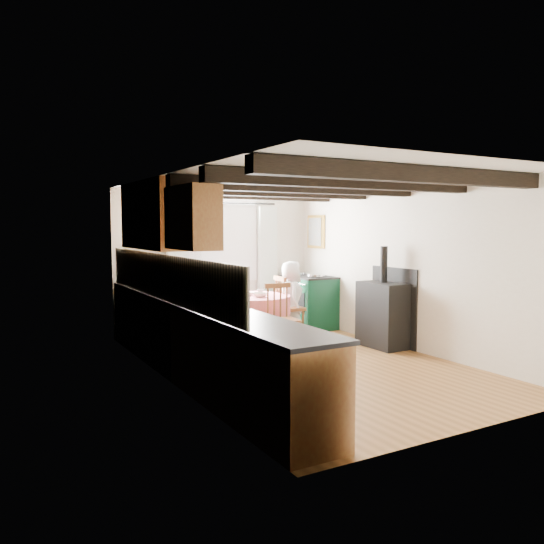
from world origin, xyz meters
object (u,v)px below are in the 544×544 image
chair_near (282,318)px  cup (260,292)px  dining_table (253,318)px  chair_right (289,306)px  child_right (291,298)px  cast_iron_stove (383,297)px  child_far (231,301)px  chair_left (205,316)px  aga_range (308,301)px

chair_near → cup: size_ratio=9.50×
dining_table → chair_near: chair_near is taller
chair_near → chair_right: (0.70, 0.94, 0.00)m
child_right → chair_right: bearing=155.1°
chair_right → cast_iron_stove: cast_iron_stove is taller
dining_table → cup: size_ratio=11.46×
child_far → child_right: 1.00m
chair_left → cast_iron_stove: size_ratio=0.60×
dining_table → chair_right: bearing=3.4°
aga_range → child_far: (-1.47, 0.10, 0.09)m
dining_table → chair_right: (0.70, 0.04, 0.14)m
chair_near → child_far: (-0.10, 1.51, 0.07)m
chair_left → dining_table: bearing=104.9°
chair_near → cup: 0.94m
chair_right → child_far: size_ratio=0.88×
chair_right → aga_range: (0.67, 0.47, -0.02)m
chair_right → cast_iron_stove: size_ratio=0.66×
aga_range → child_right: size_ratio=0.84×
chair_near → chair_left: chair_near is taller
aga_range → cup: aga_range is taller
chair_right → child_right: size_ratio=0.81×
child_right → child_far: bearing=78.3°
aga_range → cup: size_ratio=9.89×
chair_left → cast_iron_stove: (2.28, -1.41, 0.31)m
chair_left → chair_right: (1.50, -0.02, 0.05)m
cast_iron_stove → child_far: cast_iron_stove is taller
chair_near → aga_range: chair_near is taller
dining_table → aga_range: (1.38, 0.51, 0.11)m
chair_left → child_right: 1.58m
dining_table → aga_range: aga_range is taller
chair_left → cup: size_ratio=8.67×
chair_right → child_right: (0.08, 0.09, 0.12)m
aga_range → child_far: bearing=176.2°
chair_near → child_right: bearing=59.3°
dining_table → aga_range: size_ratio=1.16×
child_right → cup: (-0.65, -0.14, 0.15)m
chair_near → chair_right: size_ratio=0.99×
chair_right → child_far: 0.98m
child_far → cup: child_far is taller
chair_right → child_far: bearing=60.6°
cast_iron_stove → child_far: (-1.58, 1.96, -0.19)m
chair_right → child_far: child_far is taller
chair_near → chair_left: 1.25m
dining_table → chair_near: (0.01, -0.90, 0.13)m
chair_left → cup: (0.92, -0.07, 0.32)m
dining_table → chair_right: chair_right is taller
chair_right → aga_range: bearing=-48.9°
chair_right → cup: 0.64m
chair_right → cast_iron_stove: bearing=-144.5°
child_far → cup: size_ratio=10.82×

